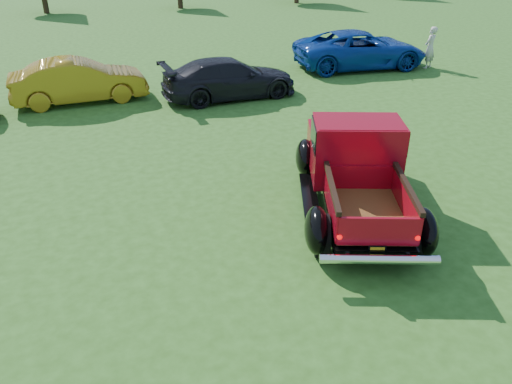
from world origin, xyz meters
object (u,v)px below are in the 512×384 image
show_car_grey (230,78)px  pickup_truck (355,165)px  show_car_blue (360,49)px  spectator (430,48)px  show_car_yellow (79,81)px

show_car_grey → pickup_truck: bearing=179.1°
show_car_grey → show_car_blue: size_ratio=0.85×
show_car_blue → spectator: size_ratio=3.25×
pickup_truck → spectator: bearing=67.4°
pickup_truck → show_car_blue: 11.61m
pickup_truck → show_car_grey: pickup_truck is taller
show_car_yellow → show_car_grey: show_car_yellow is taller
spectator → show_car_yellow: bearing=-27.9°
show_car_grey → show_car_yellow: bearing=73.2°
show_car_blue → spectator: 2.79m
pickup_truck → show_car_grey: 7.85m
show_car_yellow → show_car_grey: 4.87m
show_car_yellow → show_car_blue: (10.93, 0.54, 0.04)m
show_car_yellow → show_car_blue: bearing=-87.1°
spectator → pickup_truck: bearing=18.7°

